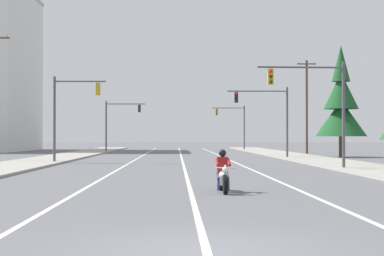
% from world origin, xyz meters
% --- Properties ---
extents(ground_plane, '(400.00, 400.00, 0.00)m').
position_xyz_m(ground_plane, '(0.00, 0.00, 0.00)').
color(ground_plane, '#5B5B60').
extents(lane_stripe_center, '(0.16, 100.00, 0.01)m').
position_xyz_m(lane_stripe_center, '(0.04, 45.00, 0.00)').
color(lane_stripe_center, beige).
rests_on(lane_stripe_center, ground).
extents(lane_stripe_left, '(0.16, 100.00, 0.01)m').
position_xyz_m(lane_stripe_left, '(-3.79, 45.00, 0.00)').
color(lane_stripe_left, beige).
rests_on(lane_stripe_left, ground).
extents(lane_stripe_right, '(0.16, 100.00, 0.01)m').
position_xyz_m(lane_stripe_right, '(3.88, 45.00, 0.00)').
color(lane_stripe_right, beige).
rests_on(lane_stripe_right, ground).
extents(sidewalk_kerb_right, '(4.40, 110.00, 0.14)m').
position_xyz_m(sidewalk_kerb_right, '(10.62, 40.00, 0.07)').
color(sidewalk_kerb_right, '#9E998E').
rests_on(sidewalk_kerb_right, ground).
extents(sidewalk_kerb_left, '(4.40, 110.00, 0.14)m').
position_xyz_m(sidewalk_kerb_left, '(-10.62, 40.00, 0.07)').
color(sidewalk_kerb_left, '#9E998E').
rests_on(sidewalk_kerb_left, ground).
extents(motorcycle_with_rider, '(0.70, 2.19, 1.46)m').
position_xyz_m(motorcycle_with_rider, '(1.14, 10.94, 0.59)').
color(motorcycle_with_rider, black).
rests_on(motorcycle_with_rider, ground).
extents(traffic_signal_near_right, '(5.05, 0.52, 6.20)m').
position_xyz_m(traffic_signal_near_right, '(7.68, 25.43, 4.11)').
color(traffic_signal_near_right, '#47474C').
rests_on(traffic_signal_near_right, ground).
extents(traffic_signal_near_left, '(3.75, 0.37, 6.20)m').
position_xyz_m(traffic_signal_near_left, '(-8.11, 35.05, 4.02)').
color(traffic_signal_near_left, '#47474C').
rests_on(traffic_signal_near_left, ground).
extents(traffic_signal_mid_right, '(5.30, 0.37, 6.20)m').
position_xyz_m(traffic_signal_mid_right, '(7.67, 44.50, 4.12)').
color(traffic_signal_mid_right, '#47474C').
rests_on(traffic_signal_mid_right, ground).
extents(traffic_signal_mid_left, '(4.81, 0.37, 6.20)m').
position_xyz_m(traffic_signal_mid_left, '(-7.53, 66.71, 4.09)').
color(traffic_signal_mid_left, '#47474C').
rests_on(traffic_signal_mid_left, ground).
extents(traffic_signal_far_right, '(4.56, 0.37, 6.20)m').
position_xyz_m(traffic_signal_far_right, '(7.68, 77.27, 4.08)').
color(traffic_signal_far_right, '#47474C').
rests_on(traffic_signal_far_right, ground).
extents(utility_pole_right_far, '(2.14, 0.26, 10.48)m').
position_xyz_m(utility_pole_right_far, '(14.24, 60.70, 5.45)').
color(utility_pole_right_far, '#4C3828').
rests_on(utility_pole_right_far, ground).
extents(conifer_tree_right_verge_far, '(4.71, 4.71, 10.37)m').
position_xyz_m(conifer_tree_right_verge_far, '(14.80, 47.89, 4.75)').
color(conifer_tree_right_verge_far, '#4C3828').
rests_on(conifer_tree_right_verge_far, ground).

